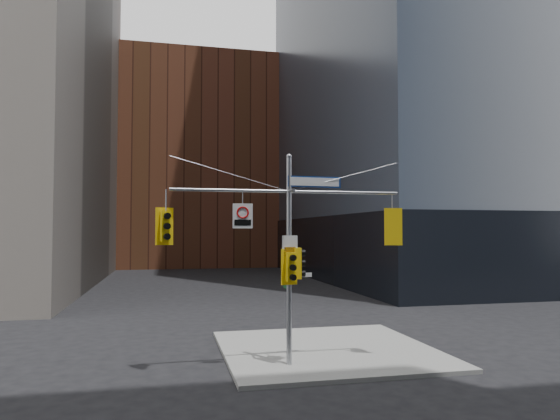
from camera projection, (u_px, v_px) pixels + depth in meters
name	position (u px, v px, depth m)	size (l,w,h in m)	color
ground	(305.00, 387.00, 14.85)	(160.00, 160.00, 0.00)	black
sidewalk_corner	(327.00, 350.00, 19.19)	(8.00, 8.00, 0.15)	gray
podium_ne	(480.00, 247.00, 52.34)	(36.40, 36.40, 6.00)	black
brick_midrise	(196.00, 166.00, 71.96)	(26.00, 20.00, 28.00)	brown
signal_assembly	(289.00, 238.00, 16.98)	(8.00, 0.80, 7.30)	#93969B
traffic_light_west_arm	(166.00, 226.00, 16.10)	(0.57, 0.54, 1.22)	yellow
traffic_light_east_arm	(392.00, 227.00, 17.84)	(0.62, 0.58, 1.32)	yellow
traffic_light_pole_side	(298.00, 263.00, 17.02)	(0.40, 0.34, 1.06)	yellow
traffic_light_pole_front	(291.00, 267.00, 16.68)	(0.57, 0.50, 1.21)	yellow
street_sign_blade	(314.00, 182.00, 17.27)	(1.94, 0.17, 0.38)	navy
regulatory_sign_arm	(243.00, 215.00, 16.64)	(0.67, 0.11, 0.83)	silver
regulatory_sign_pole	(290.00, 246.00, 16.85)	(0.54, 0.08, 0.71)	silver
street_blade_ew	(302.00, 275.00, 17.03)	(0.73, 0.12, 0.15)	silver
street_blade_ns	(286.00, 286.00, 17.35)	(0.03, 0.72, 0.14)	#145926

